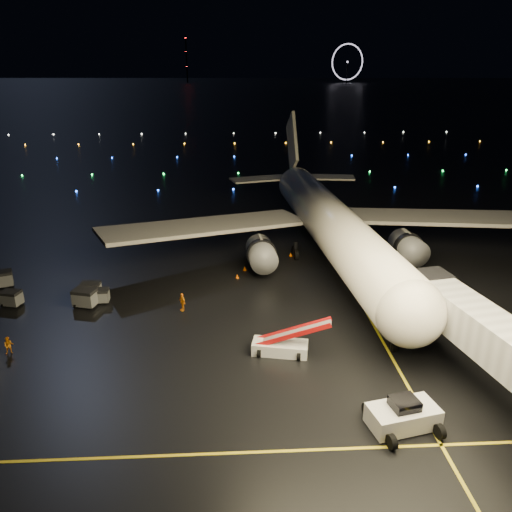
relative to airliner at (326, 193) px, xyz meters
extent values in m
plane|color=black|center=(-10.70, 273.93, -8.05)|extent=(2000.00, 2000.00, 0.00)
cube|color=gold|center=(1.30, -11.07, -8.04)|extent=(0.25, 80.00, 0.02)
cube|color=gold|center=(-15.70, -36.07, -8.04)|extent=(60.00, 0.25, 0.02)
cube|color=silver|center=(-0.68, -34.15, -6.94)|extent=(5.08, 3.40, 2.22)
imported|color=orange|center=(-31.19, -23.28, -7.25)|extent=(0.90, 0.78, 1.60)
imported|color=orange|center=(-17.10, -15.97, -7.09)|extent=(1.01, 1.19, 1.91)
cone|color=#F85B00|center=(-11.46, -8.06, -7.80)|extent=(0.44, 0.44, 0.50)
cone|color=#F85B00|center=(-4.39, -1.28, -7.80)|extent=(0.47, 0.47, 0.49)
cone|color=#F85B00|center=(-10.52, -5.77, -7.79)|extent=(0.50, 0.50, 0.52)
cone|color=#F85B00|center=(-25.81, 6.77, -7.80)|extent=(0.46, 0.46, 0.49)
cylinder|color=black|center=(-70.70, 713.93, 23.95)|extent=(1.80, 1.80, 64.00)
cube|color=gray|center=(-25.76, -13.68, -7.29)|extent=(1.83, 1.33, 1.50)
cube|color=gray|center=(-27.07, -14.51, -7.11)|extent=(2.54, 2.08, 1.88)
cube|color=gray|center=(-27.02, -12.47, -7.20)|extent=(2.07, 1.51, 1.70)
cube|color=gray|center=(-34.68, -13.92, -7.23)|extent=(2.19, 1.79, 1.63)
cube|color=gray|center=(-37.55, -9.08, -7.14)|extent=(2.54, 2.19, 1.81)
camera|label=1|loc=(-12.12, -61.26, 15.02)|focal=35.00mm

